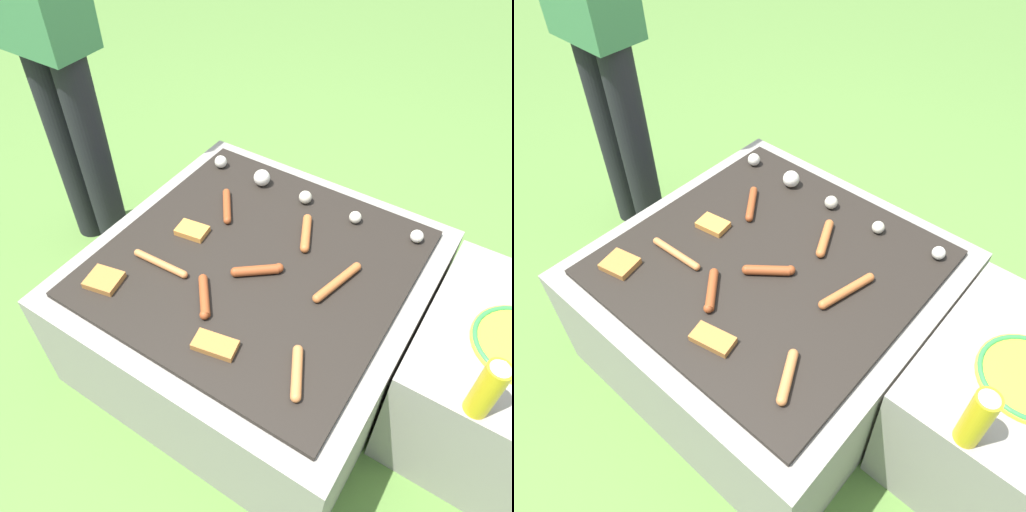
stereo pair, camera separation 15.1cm
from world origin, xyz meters
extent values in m
plane|color=#567F38|center=(0.00, 0.00, 0.00)|extent=(14.00, 14.00, 0.00)
cube|color=gray|center=(0.00, 0.00, 0.22)|extent=(1.00, 1.00, 0.43)
cube|color=black|center=(0.00, 0.00, 0.44)|extent=(0.88, 0.88, 0.02)
cube|color=gray|center=(0.75, 0.14, 0.23)|extent=(0.49, 0.60, 0.45)
cylinder|color=black|center=(-0.97, 0.13, 0.43)|extent=(0.12, 0.12, 0.85)
cylinder|color=black|center=(-0.82, 0.13, 0.43)|extent=(0.12, 0.12, 0.85)
cylinder|color=#C6753D|center=(-0.23, -0.18, 0.46)|extent=(0.18, 0.03, 0.02)
sphere|color=#C6753D|center=(-0.14, -0.17, 0.46)|extent=(0.02, 0.02, 0.02)
sphere|color=#C6753D|center=(-0.32, -0.18, 0.46)|extent=(0.02, 0.02, 0.02)
cylinder|color=#93421E|center=(0.03, -0.04, 0.47)|extent=(0.12, 0.10, 0.03)
sphere|color=#93421E|center=(-0.02, -0.08, 0.47)|extent=(0.03, 0.03, 0.03)
sphere|color=#93421E|center=(0.08, 0.00, 0.47)|extent=(0.03, 0.03, 0.03)
cylinder|color=#B7602D|center=(0.25, 0.05, 0.47)|extent=(0.07, 0.18, 0.03)
sphere|color=#B7602D|center=(0.27, 0.13, 0.47)|extent=(0.03, 0.03, 0.03)
sphere|color=#B7602D|center=(0.23, -0.04, 0.47)|extent=(0.03, 0.03, 0.03)
cylinder|color=#93421E|center=(-0.22, 0.15, 0.46)|extent=(0.11, 0.13, 0.03)
sphere|color=#93421E|center=(-0.26, 0.21, 0.46)|extent=(0.03, 0.03, 0.03)
sphere|color=#93421E|center=(-0.17, 0.09, 0.46)|extent=(0.03, 0.03, 0.03)
cylinder|color=#C6753D|center=(0.30, -0.28, 0.47)|extent=(0.09, 0.13, 0.03)
sphere|color=#C6753D|center=(0.33, -0.34, 0.47)|extent=(0.03, 0.03, 0.03)
sphere|color=#C6753D|center=(0.27, -0.22, 0.47)|extent=(0.03, 0.03, 0.03)
cylinder|color=#93421E|center=(-0.04, -0.21, 0.47)|extent=(0.11, 0.12, 0.03)
sphere|color=#93421E|center=(0.00, -0.26, 0.47)|extent=(0.03, 0.03, 0.03)
sphere|color=#93421E|center=(-0.08, -0.16, 0.47)|extent=(0.03, 0.03, 0.03)
cylinder|color=#B7602D|center=(0.08, 0.18, 0.47)|extent=(0.09, 0.14, 0.03)
sphere|color=#B7602D|center=(0.11, 0.12, 0.47)|extent=(0.03, 0.03, 0.03)
sphere|color=#B7602D|center=(0.05, 0.24, 0.47)|extent=(0.03, 0.03, 0.03)
cube|color=#B27033|center=(0.08, -0.32, 0.46)|extent=(0.13, 0.08, 0.02)
cube|color=#D18438|center=(-0.24, -0.01, 0.46)|extent=(0.11, 0.08, 0.02)
cube|color=#B27033|center=(-0.33, -0.32, 0.46)|extent=(0.11, 0.10, 0.02)
sphere|color=silver|center=(-0.37, 0.34, 0.47)|extent=(0.05, 0.05, 0.05)
sphere|color=silver|center=(-0.19, 0.33, 0.48)|extent=(0.06, 0.06, 0.06)
sphere|color=beige|center=(-0.01, 0.33, 0.47)|extent=(0.04, 0.04, 0.04)
sphere|color=beige|center=(0.18, 0.33, 0.47)|extent=(0.04, 0.04, 0.04)
sphere|color=silver|center=(0.38, 0.35, 0.47)|extent=(0.04, 0.04, 0.04)
cylinder|color=gold|center=(0.70, -0.13, 0.54)|extent=(0.06, 0.06, 0.18)
cone|color=white|center=(0.70, -0.13, 0.65)|extent=(0.05, 0.05, 0.03)
camera|label=1|loc=(0.57, -0.88, 1.56)|focal=35.00mm
camera|label=2|loc=(0.69, -0.79, 1.56)|focal=35.00mm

